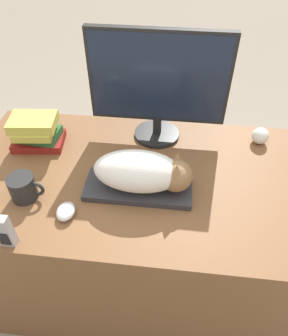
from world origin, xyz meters
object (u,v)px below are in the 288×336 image
at_px(monitor, 159,83).
at_px(baseball, 260,136).
at_px(cat, 145,172).
at_px(book_stack, 36,131).
at_px(computer_mouse, 66,211).
at_px(phone, 4,231).
at_px(coffee_mug, 23,188).
at_px(keyboard, 138,188).

relative_size(monitor, baseball, 7.75).
bearing_deg(cat, monitor, 87.58).
distance_m(baseball, book_stack, 0.94).
xyz_separation_m(computer_mouse, phone, (-0.15, -0.13, 0.04)).
distance_m(computer_mouse, phone, 0.20).
height_order(computer_mouse, coffee_mug, coffee_mug).
bearing_deg(phone, coffee_mug, 96.22).
relative_size(computer_mouse, baseball, 1.16).
relative_size(keyboard, phone, 3.11).
xyz_separation_m(keyboard, coffee_mug, (-0.40, -0.08, 0.03)).
relative_size(cat, baseball, 4.90).
bearing_deg(cat, phone, -145.77).
xyz_separation_m(monitor, baseball, (0.44, 0.00, -0.22)).
relative_size(cat, book_stack, 1.57).
xyz_separation_m(coffee_mug, phone, (0.02, -0.19, 0.01)).
xyz_separation_m(keyboard, monitor, (0.04, 0.33, 0.24)).
relative_size(computer_mouse, coffee_mug, 0.65).
relative_size(baseball, phone, 0.57).
distance_m(computer_mouse, baseball, 0.85).
bearing_deg(phone, book_stack, 98.87).
height_order(monitor, baseball, monitor).
distance_m(computer_mouse, book_stack, 0.42).
xyz_separation_m(coffee_mug, baseball, (0.87, 0.41, -0.01)).
distance_m(phone, book_stack, 0.49).
relative_size(keyboard, computer_mouse, 4.72).
bearing_deg(phone, monitor, 55.74).
xyz_separation_m(coffee_mug, book_stack, (-0.05, 0.29, 0.02)).
relative_size(monitor, coffee_mug, 4.35).
xyz_separation_m(phone, book_stack, (-0.08, 0.49, 0.01)).
bearing_deg(computer_mouse, coffee_mug, 159.08).
bearing_deg(coffee_mug, keyboard, 11.02).
bearing_deg(monitor, coffee_mug, -136.51).
distance_m(cat, baseball, 0.57).
relative_size(monitor, computer_mouse, 6.67).
distance_m(coffee_mug, book_stack, 0.30).
relative_size(cat, phone, 2.78).
bearing_deg(computer_mouse, phone, -138.05).
bearing_deg(monitor, computer_mouse, -119.36).
relative_size(coffee_mug, phone, 1.01).
xyz_separation_m(monitor, phone, (-0.41, -0.61, -0.20)).
relative_size(baseball, book_stack, 0.32).
bearing_deg(book_stack, cat, -24.52).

